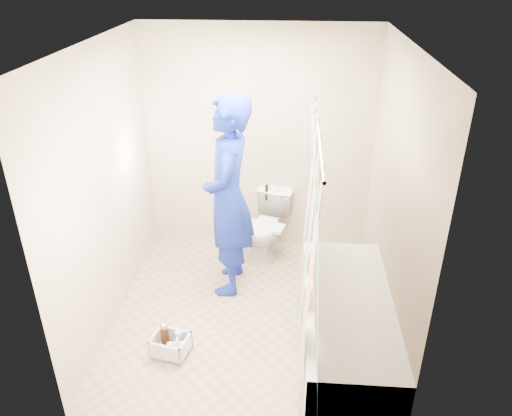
# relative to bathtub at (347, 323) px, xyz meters

# --- Properties ---
(floor) EXTENTS (2.60, 2.60, 0.00)m
(floor) POSITION_rel_bathtub_xyz_m (-0.85, 0.43, -0.27)
(floor) COLOR tan
(floor) RESTS_ON ground
(ceiling) EXTENTS (2.40, 2.60, 0.02)m
(ceiling) POSITION_rel_bathtub_xyz_m (-0.85, 0.43, 2.13)
(ceiling) COLOR white
(ceiling) RESTS_ON wall_back
(wall_back) EXTENTS (2.40, 0.02, 2.40)m
(wall_back) POSITION_rel_bathtub_xyz_m (-0.85, 1.73, 0.93)
(wall_back) COLOR #C2B495
(wall_back) RESTS_ON ground
(wall_front) EXTENTS (2.40, 0.02, 2.40)m
(wall_front) POSITION_rel_bathtub_xyz_m (-0.85, -0.88, 0.93)
(wall_front) COLOR #C2B495
(wall_front) RESTS_ON ground
(wall_left) EXTENTS (0.02, 2.60, 2.40)m
(wall_left) POSITION_rel_bathtub_xyz_m (-2.05, 0.43, 0.93)
(wall_left) COLOR #C2B495
(wall_left) RESTS_ON ground
(wall_right) EXTENTS (0.02, 2.60, 2.40)m
(wall_right) POSITION_rel_bathtub_xyz_m (0.35, 0.43, 0.93)
(wall_right) COLOR #C2B495
(wall_right) RESTS_ON ground
(bathtub) EXTENTS (0.70, 1.75, 0.50)m
(bathtub) POSITION_rel_bathtub_xyz_m (0.00, 0.00, 0.00)
(bathtub) COLOR white
(bathtub) RESTS_ON ground
(curtain_rod) EXTENTS (0.02, 1.90, 0.02)m
(curtain_rod) POSITION_rel_bathtub_xyz_m (-0.33, 0.00, 1.68)
(curtain_rod) COLOR silver
(curtain_rod) RESTS_ON wall_back
(shower_curtain) EXTENTS (0.06, 1.75, 1.80)m
(shower_curtain) POSITION_rel_bathtub_xyz_m (-0.33, 0.00, 0.75)
(shower_curtain) COLOR white
(shower_curtain) RESTS_ON curtain_rod
(toilet) EXTENTS (0.55, 0.75, 0.69)m
(toilet) POSITION_rel_bathtub_xyz_m (-0.74, 1.43, 0.08)
(toilet) COLOR white
(toilet) RESTS_ON ground
(tank_lid) EXTENTS (0.46, 0.29, 0.03)m
(tank_lid) POSITION_rel_bathtub_xyz_m (-0.77, 1.32, 0.14)
(tank_lid) COLOR white
(tank_lid) RESTS_ON toilet
(tank_internals) EXTENTS (0.16, 0.08, 0.22)m
(tank_internals) POSITION_rel_bathtub_xyz_m (-0.73, 1.62, 0.41)
(tank_internals) COLOR black
(tank_internals) RESTS_ON toilet
(plumber) EXTENTS (0.47, 0.71, 1.93)m
(plumber) POSITION_rel_bathtub_xyz_m (-1.07, 0.83, 0.70)
(plumber) COLOR #0E148C
(plumber) RESTS_ON ground
(cleaning_caddy) EXTENTS (0.33, 0.29, 0.22)m
(cleaning_caddy) POSITION_rel_bathtub_xyz_m (-1.43, -0.18, -0.19)
(cleaning_caddy) COLOR silver
(cleaning_caddy) RESTS_ON ground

